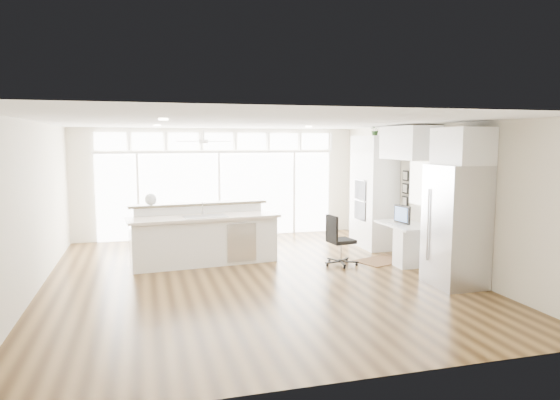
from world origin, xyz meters
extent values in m
cube|color=#422B14|center=(0.00, 0.00, -0.01)|extent=(7.00, 8.00, 0.02)
cube|color=white|center=(0.00, 0.00, 2.70)|extent=(7.00, 8.00, 0.02)
cube|color=beige|center=(0.00, 4.00, 1.35)|extent=(7.00, 0.04, 2.70)
cube|color=beige|center=(0.00, -4.00, 1.35)|extent=(7.00, 0.04, 2.70)
cube|color=beige|center=(-3.50, 0.00, 1.35)|extent=(0.04, 8.00, 2.70)
cube|color=beige|center=(3.50, 0.00, 1.35)|extent=(0.04, 8.00, 2.70)
cube|color=white|center=(0.00, 3.94, 1.05)|extent=(5.80, 0.06, 2.08)
cube|color=white|center=(0.00, 3.94, 2.38)|extent=(5.90, 0.06, 0.40)
cube|color=white|center=(3.46, 0.30, 1.55)|extent=(0.04, 0.85, 0.85)
cube|color=white|center=(-0.50, 2.80, 2.48)|extent=(1.16, 1.16, 0.32)
cube|color=white|center=(0.00, 0.20, 2.68)|extent=(3.40, 3.00, 0.02)
cube|color=white|center=(3.17, 1.80, 1.25)|extent=(0.64, 1.20, 2.50)
cube|color=white|center=(3.13, 0.30, 0.38)|extent=(0.72, 1.30, 0.76)
cube|color=white|center=(3.17, 0.30, 2.35)|extent=(0.64, 1.30, 0.64)
cube|color=silver|center=(3.11, -1.35, 1.00)|extent=(0.76, 0.90, 2.00)
cube|color=white|center=(3.17, -1.35, 2.30)|extent=(0.64, 0.90, 0.60)
cube|color=black|center=(3.46, 0.92, 1.40)|extent=(0.06, 0.22, 0.80)
cube|color=white|center=(-0.71, 1.24, 0.57)|extent=(2.99, 1.36, 1.15)
cube|color=#392212|center=(2.70, 0.49, 0.01)|extent=(1.11, 0.96, 0.01)
cube|color=black|center=(1.81, 0.40, 0.49)|extent=(0.57, 0.53, 0.97)
sphere|color=white|center=(-1.69, 1.54, 1.27)|extent=(0.26, 0.26, 0.23)
cube|color=black|center=(3.05, 0.30, 0.96)|extent=(0.14, 0.48, 0.39)
cube|color=silver|center=(2.88, 0.30, 0.77)|extent=(0.16, 0.35, 0.02)
imported|color=#2C5424|center=(3.17, 1.80, 2.60)|extent=(0.26, 0.29, 0.21)
camera|label=1|loc=(-1.85, -8.36, 2.38)|focal=32.00mm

